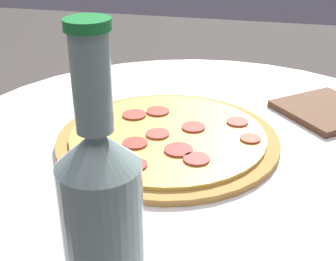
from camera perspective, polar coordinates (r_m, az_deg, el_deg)
The scene contains 3 objects.
table at distance 0.84m, azimuth 3.64°, elevation -12.28°, with size 0.88×0.88×0.74m.
pizza at distance 0.75m, azimuth -0.00°, elevation -0.84°, with size 0.36×0.36×0.02m.
beer_bottle at distance 0.40m, azimuth -7.96°, elevation -11.28°, with size 0.07×0.07×0.28m.
Camera 1 is at (0.65, 0.10, 1.09)m, focal length 50.00 mm.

